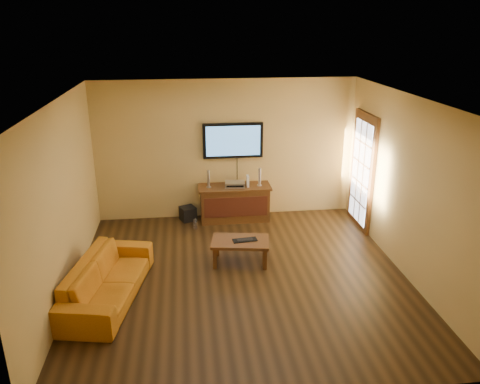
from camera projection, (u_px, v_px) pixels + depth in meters
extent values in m
plane|color=black|center=(242.00, 277.00, 7.16)|extent=(5.00, 5.00, 0.00)
plane|color=tan|center=(226.00, 150.00, 9.02)|extent=(5.00, 0.00, 5.00)
plane|color=tan|center=(62.00, 203.00, 6.41)|extent=(0.00, 5.00, 5.00)
plane|color=tan|center=(408.00, 188.00, 6.98)|extent=(0.00, 5.00, 5.00)
plane|color=white|center=(242.00, 100.00, 6.23)|extent=(5.00, 5.00, 0.00)
cube|color=#472710|center=(362.00, 172.00, 8.66)|extent=(0.06, 1.02, 2.22)
cube|color=white|center=(360.00, 173.00, 8.66)|extent=(0.01, 0.79, 1.89)
cube|color=#472710|center=(235.00, 204.00, 9.14)|extent=(1.32, 0.49, 0.65)
cube|color=black|center=(236.00, 207.00, 8.90)|extent=(1.21, 0.02, 0.39)
cube|color=#472710|center=(234.00, 187.00, 9.02)|extent=(1.40, 0.53, 0.04)
cube|color=black|center=(233.00, 141.00, 8.93)|extent=(1.15, 0.07, 0.68)
cube|color=teal|center=(233.00, 141.00, 8.89)|extent=(1.04, 0.01, 0.58)
cube|color=#472710|center=(240.00, 242.00, 7.48)|extent=(0.99, 0.69, 0.05)
cube|color=#472710|center=(215.00, 259.00, 7.37)|extent=(0.06, 0.06, 0.35)
cube|color=#472710|center=(265.00, 260.00, 7.33)|extent=(0.06, 0.06, 0.35)
cube|color=#472710|center=(217.00, 246.00, 7.76)|extent=(0.06, 0.06, 0.35)
cube|color=#472710|center=(265.00, 247.00, 7.73)|extent=(0.06, 0.06, 0.35)
imported|color=#BC6E14|center=(107.00, 273.00, 6.52)|extent=(0.97, 2.08, 0.78)
cylinder|color=silver|center=(209.00, 187.00, 8.95)|extent=(0.09, 0.09, 0.01)
cylinder|color=silver|center=(209.00, 179.00, 8.89)|extent=(0.05, 0.05, 0.33)
cylinder|color=silver|center=(259.00, 185.00, 9.05)|extent=(0.10, 0.10, 0.01)
cylinder|color=silver|center=(260.00, 177.00, 8.99)|extent=(0.05, 0.05, 0.33)
cube|color=silver|center=(235.00, 184.00, 9.00)|extent=(0.40, 0.31, 0.09)
cube|color=white|center=(248.00, 181.00, 8.98)|extent=(0.05, 0.16, 0.21)
cube|color=black|center=(188.00, 213.00, 9.17)|extent=(0.36, 0.36, 0.27)
cylinder|color=white|center=(195.00, 224.00, 8.80)|extent=(0.07, 0.07, 0.19)
sphere|color=white|center=(195.00, 219.00, 8.77)|extent=(0.04, 0.04, 0.04)
cube|color=black|center=(245.00, 240.00, 7.46)|extent=(0.40, 0.19, 0.02)
cube|color=black|center=(245.00, 239.00, 7.46)|extent=(0.26, 0.13, 0.01)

